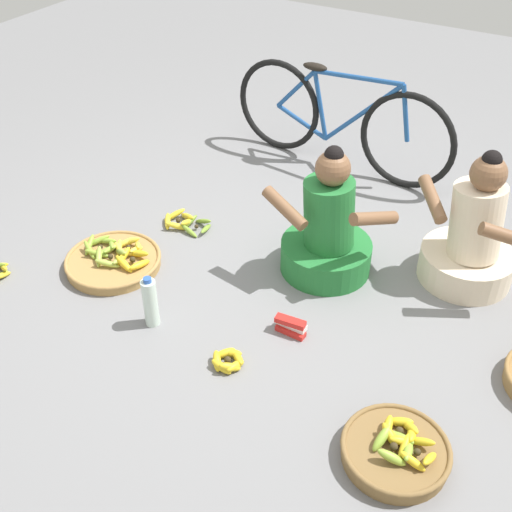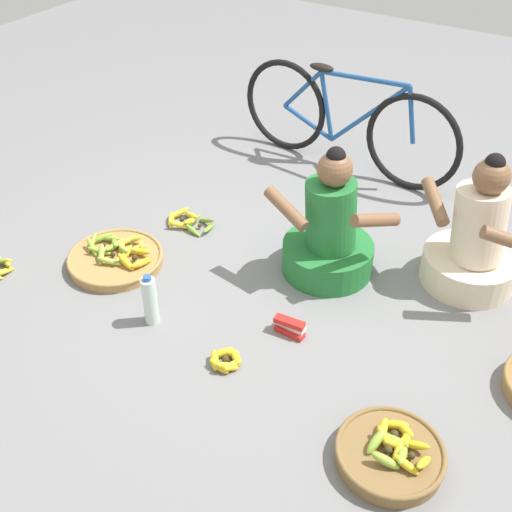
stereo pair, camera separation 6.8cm
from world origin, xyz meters
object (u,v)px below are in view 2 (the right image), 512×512
(banana_basket_front_right, at_px, (116,258))
(loose_bananas_back_center, at_px, (226,360))
(vendor_woman_front, at_px, (329,234))
(banana_basket_near_bicycle, at_px, (391,453))
(bicycle_leaning, at_px, (345,121))
(water_bottle, at_px, (150,300))
(packet_carton_stack, at_px, (290,326))
(vendor_woman_behind, at_px, (474,244))
(loose_bananas_back_left, at_px, (188,221))

(banana_basket_front_right, relative_size, loose_bananas_back_center, 2.97)
(banana_basket_front_right, distance_m, loose_bananas_back_center, 1.05)
(vendor_woman_front, height_order, banana_basket_near_bicycle, vendor_woman_front)
(bicycle_leaning, height_order, loose_bananas_back_center, bicycle_leaning)
(water_bottle, bearing_deg, banana_basket_near_bicycle, -5.96)
(bicycle_leaning, distance_m, banana_basket_front_right, 1.88)
(vendor_woman_front, bearing_deg, banana_basket_near_bicycle, -51.48)
(vendor_woman_front, distance_m, packet_carton_stack, 0.61)
(water_bottle, bearing_deg, loose_bananas_back_center, -5.85)
(vendor_woman_front, xyz_separation_m, bicycle_leaning, (-0.46, 1.15, 0.11))
(vendor_woman_front, distance_m, bicycle_leaning, 1.24)
(vendor_woman_front, xyz_separation_m, banana_basket_near_bicycle, (0.81, -1.02, -0.20))
(vendor_woman_front, height_order, packet_carton_stack, vendor_woman_front)
(banana_basket_front_right, relative_size, packet_carton_stack, 3.30)
(vendor_woman_behind, height_order, water_bottle, vendor_woman_behind)
(banana_basket_front_right, xyz_separation_m, packet_carton_stack, (1.15, 0.03, 0.00))
(banana_basket_near_bicycle, xyz_separation_m, banana_basket_front_right, (-1.89, 0.42, -0.01))
(banana_basket_near_bicycle, height_order, banana_basket_front_right, banana_basket_near_bicycle)
(vendor_woman_behind, height_order, loose_bananas_back_center, vendor_woman_behind)
(bicycle_leaning, bearing_deg, loose_bananas_back_center, -79.64)
(bicycle_leaning, distance_m, loose_bananas_back_left, 1.34)
(loose_bananas_back_center, distance_m, water_bottle, 0.52)
(vendor_woman_front, bearing_deg, packet_carton_stack, -82.31)
(banana_basket_front_right, bearing_deg, loose_bananas_back_left, 77.84)
(banana_basket_front_right, height_order, packet_carton_stack, banana_basket_front_right)
(vendor_woman_front, bearing_deg, loose_bananas_back_left, -176.80)
(banana_basket_near_bicycle, relative_size, loose_bananas_back_center, 2.47)
(vendor_woman_behind, xyz_separation_m, loose_bananas_back_left, (-1.67, -0.38, -0.23))
(loose_bananas_back_center, relative_size, loose_bananas_back_left, 0.55)
(banana_basket_near_bicycle, distance_m, loose_bananas_back_center, 0.90)
(loose_bananas_back_center, height_order, water_bottle, water_bottle)
(loose_bananas_back_left, bearing_deg, water_bottle, -65.42)
(vendor_woman_front, distance_m, water_bottle, 1.06)
(bicycle_leaning, distance_m, packet_carton_stack, 1.83)
(banana_basket_near_bicycle, relative_size, banana_basket_front_right, 0.83)
(vendor_woman_behind, xyz_separation_m, loose_bananas_back_center, (-0.80, -1.25, -0.23))
(vendor_woman_behind, distance_m, water_bottle, 1.77)
(vendor_woman_behind, xyz_separation_m, water_bottle, (-1.30, -1.20, -0.12))
(packet_carton_stack, bearing_deg, water_bottle, -155.21)
(banana_basket_front_right, bearing_deg, loose_bananas_back_center, -18.18)
(loose_bananas_back_center, xyz_separation_m, loose_bananas_back_left, (-0.88, 0.87, 0.00))
(vendor_woman_behind, bearing_deg, bicycle_leaning, 144.95)
(bicycle_leaning, bearing_deg, packet_carton_stack, -72.68)
(loose_bananas_back_center, bearing_deg, bicycle_leaning, 100.36)
(banana_basket_near_bicycle, xyz_separation_m, water_bottle, (-1.39, 0.15, 0.09))
(vendor_woman_behind, distance_m, packet_carton_stack, 1.12)
(banana_basket_near_bicycle, height_order, loose_bananas_back_left, banana_basket_near_bicycle)
(banana_basket_near_bicycle, distance_m, packet_carton_stack, 0.86)
(loose_bananas_back_center, bearing_deg, banana_basket_front_right, 161.82)
(loose_bananas_back_left, distance_m, water_bottle, 0.91)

